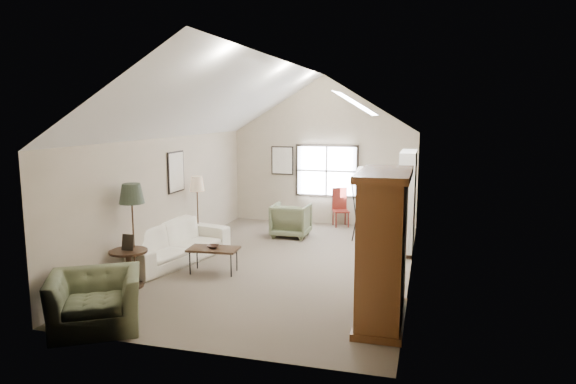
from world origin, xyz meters
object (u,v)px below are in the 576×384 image
(armchair_near, at_px, (96,301))
(armchair_far, at_px, (291,220))
(armoire, at_px, (383,248))
(side_table, at_px, (129,269))
(sofa, at_px, (173,243))
(side_chair, at_px, (341,208))
(coffee_table, at_px, (214,260))

(armchair_near, distance_m, armchair_far, 6.09)
(armoire, xyz_separation_m, side_table, (-4.37, 0.35, -0.77))
(sofa, xyz_separation_m, armchair_far, (1.76, 2.71, 0.03))
(armchair_near, height_order, armchair_far, armchair_far)
(armoire, distance_m, side_chair, 6.34)
(coffee_table, bearing_deg, armchair_far, 78.23)
(armchair_far, xyz_separation_m, coffee_table, (-0.66, -3.18, -0.17))
(side_chair, bearing_deg, side_table, -139.15)
(armchair_near, bearing_deg, armoire, -12.72)
(armchair_far, distance_m, side_chair, 1.75)
(armchair_far, bearing_deg, armoire, 119.28)
(side_table, bearing_deg, armchair_far, 67.89)
(coffee_table, relative_size, side_table, 1.43)
(side_table, bearing_deg, armoire, -4.56)
(armoire, height_order, sofa, armoire)
(armoire, distance_m, coffee_table, 3.70)
(armchair_near, xyz_separation_m, side_table, (-0.52, 1.65, -0.07))
(sofa, xyz_separation_m, side_chair, (2.75, 4.15, 0.13))
(armoire, relative_size, side_table, 3.35)
(sofa, bearing_deg, coffee_table, -99.84)
(sofa, bearing_deg, armchair_near, -157.57)
(sofa, height_order, armchair_near, armchair_near)
(armoire, bearing_deg, side_table, 175.44)
(armchair_near, xyz_separation_m, armchair_far, (1.23, 5.96, 0.01))
(armoire, relative_size, coffee_table, 2.34)
(side_chair, bearing_deg, armchair_near, -130.39)
(armchair_far, height_order, side_chair, side_chair)
(armoire, distance_m, sofa, 4.85)
(coffee_table, height_order, side_chair, side_chair)
(armchair_far, relative_size, side_chair, 0.88)
(sofa, distance_m, side_chair, 4.98)
(armchair_near, xyz_separation_m, side_chair, (2.22, 7.40, 0.11))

